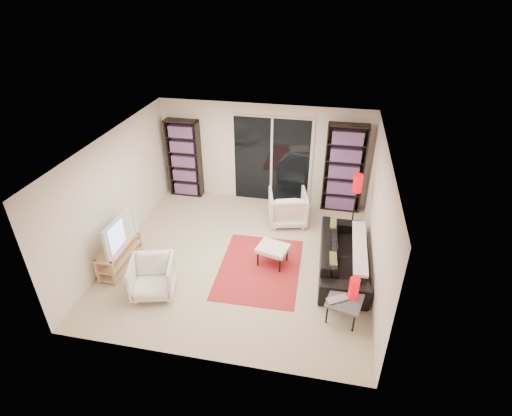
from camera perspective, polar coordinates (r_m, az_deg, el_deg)
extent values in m
plane|color=beige|center=(8.08, -2.17, -7.00)|extent=(5.00, 5.00, 0.00)
cube|color=silver|center=(9.60, 1.11, 7.78)|extent=(5.00, 0.02, 2.40)
cube|color=silver|center=(5.48, -8.52, -12.71)|extent=(5.00, 0.02, 2.40)
cube|color=silver|center=(8.30, -19.41, 2.05)|extent=(0.02, 5.00, 2.40)
cube|color=silver|center=(7.30, 17.11, -1.59)|extent=(0.02, 5.00, 2.40)
cube|color=white|center=(6.88, -2.56, 9.02)|extent=(5.00, 5.00, 0.02)
cube|color=white|center=(9.60, 2.25, 6.79)|extent=(1.92, 0.06, 2.16)
cube|color=black|center=(9.57, 2.22, 6.71)|extent=(1.80, 0.02, 2.10)
cube|color=white|center=(9.56, 2.21, 6.69)|extent=(0.05, 0.02, 2.10)
cube|color=black|center=(10.04, -10.16, 6.98)|extent=(0.80, 0.30, 1.95)
cube|color=#932B65|center=(10.03, -10.20, 6.93)|extent=(0.70, 0.22, 1.85)
cube|color=black|center=(9.39, 12.46, 5.50)|extent=(0.90, 0.30, 2.10)
cube|color=#932B65|center=(9.37, 12.46, 5.45)|extent=(0.80, 0.22, 2.00)
cube|color=tan|center=(8.03, -19.13, -4.98)|extent=(0.37, 1.17, 0.04)
cube|color=tan|center=(8.16, -18.86, -6.30)|extent=(0.37, 1.17, 0.03)
cube|color=tan|center=(8.27, -18.64, -7.36)|extent=(0.37, 1.17, 0.04)
cube|color=tan|center=(7.88, -21.71, -8.42)|extent=(0.05, 0.05, 0.50)
cube|color=tan|center=(8.61, -18.11, -4.04)|extent=(0.05, 0.05, 0.50)
cube|color=tan|center=(7.73, -19.70, -8.82)|extent=(0.05, 0.05, 0.50)
cube|color=tan|center=(8.47, -16.23, -4.32)|extent=(0.05, 0.05, 0.50)
imported|color=black|center=(7.84, -19.40, -3.06)|extent=(0.20, 1.07, 0.61)
cube|color=#B02327|center=(7.79, 0.51, -8.59)|extent=(1.57, 2.10, 0.01)
imported|color=black|center=(7.77, 12.38, -6.61)|extent=(0.93, 2.23, 0.64)
imported|color=white|center=(8.98, 4.55, 0.11)|extent=(0.98, 1.00, 0.76)
imported|color=white|center=(7.30, -14.57, -9.54)|extent=(0.89, 0.91, 0.68)
cube|color=white|center=(7.70, 2.41, -5.80)|extent=(0.67, 0.59, 0.08)
cylinder|color=black|center=(7.76, 0.26, -7.31)|extent=(0.04, 0.04, 0.32)
cylinder|color=black|center=(8.03, 1.40, -5.82)|extent=(0.04, 0.04, 0.32)
cylinder|color=black|center=(7.62, 3.41, -8.20)|extent=(0.04, 0.04, 0.32)
cylinder|color=black|center=(7.89, 4.45, -6.65)|extent=(0.04, 0.04, 0.32)
cube|color=#4D4D53|center=(6.74, 12.57, -12.78)|extent=(0.65, 0.65, 0.04)
cylinder|color=black|center=(6.74, 10.08, -14.68)|extent=(0.03, 0.03, 0.38)
cylinder|color=black|center=(7.05, 11.08, -12.34)|extent=(0.03, 0.03, 0.38)
cylinder|color=black|center=(6.70, 13.78, -15.61)|extent=(0.03, 0.03, 0.38)
cylinder|color=black|center=(7.01, 14.58, -13.20)|extent=(0.03, 0.03, 0.38)
imported|color=silver|center=(6.66, 11.77, -12.91)|extent=(0.42, 0.38, 0.03)
cylinder|color=red|center=(6.69, 13.82, -11.03)|extent=(0.16, 0.16, 0.37)
cylinder|color=black|center=(8.97, 13.33, -3.51)|extent=(0.22, 0.22, 0.03)
cylinder|color=black|center=(8.70, 13.74, -0.65)|extent=(0.03, 0.03, 1.08)
cylinder|color=red|center=(8.37, 14.32, 3.44)|extent=(0.19, 0.19, 0.39)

